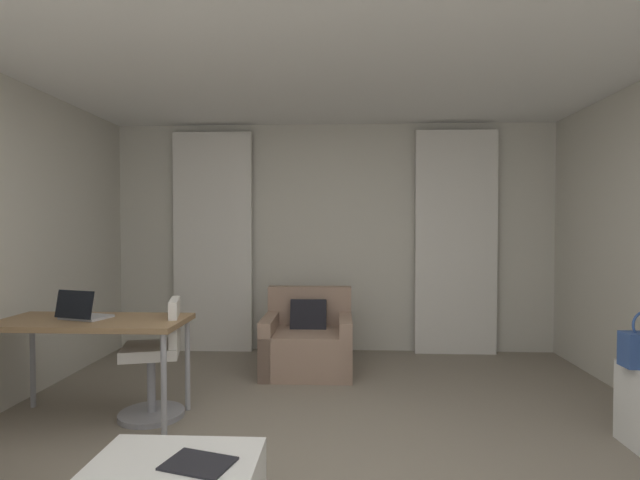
# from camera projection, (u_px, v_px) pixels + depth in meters

# --- Properties ---
(wall_window) EXTENTS (5.12, 0.06, 2.60)m
(wall_window) POSITION_uv_depth(u_px,v_px,m) (333.00, 238.00, 5.60)
(wall_window) COLOR beige
(wall_window) RESTS_ON ground
(curtain_left_panel) EXTENTS (0.90, 0.06, 2.50)m
(curtain_left_panel) POSITION_uv_depth(u_px,v_px,m) (213.00, 242.00, 5.53)
(curtain_left_panel) COLOR silver
(curtain_left_panel) RESTS_ON ground
(curtain_right_panel) EXTENTS (0.90, 0.06, 2.50)m
(curtain_right_panel) POSITION_uv_depth(u_px,v_px,m) (456.00, 242.00, 5.40)
(curtain_right_panel) COLOR silver
(curtain_right_panel) RESTS_ON ground
(armchair) EXTENTS (0.86, 0.77, 0.80)m
(armchair) POSITION_uv_depth(u_px,v_px,m) (308.00, 343.00, 4.77)
(armchair) COLOR #997A66
(armchair) RESTS_ON ground
(desk) EXTENTS (1.34, 0.60, 0.75)m
(desk) POSITION_uv_depth(u_px,v_px,m) (93.00, 328.00, 3.52)
(desk) COLOR olive
(desk) RESTS_ON ground
(desk_chair) EXTENTS (0.49, 0.49, 0.88)m
(desk_chair) POSITION_uv_depth(u_px,v_px,m) (157.00, 364.00, 3.62)
(desk_chair) COLOR gray
(desk_chair) RESTS_ON ground
(laptop) EXTENTS (0.38, 0.32, 0.22)m
(laptop) POSITION_uv_depth(u_px,v_px,m) (83.00, 313.00, 3.53)
(laptop) COLOR #ADADB2
(laptop) RESTS_ON desk
(magazine_open) EXTENTS (0.32, 0.27, 0.01)m
(magazine_open) POSITION_uv_depth(u_px,v_px,m) (198.00, 464.00, 2.05)
(magazine_open) COLOR black
(magazine_open) RESTS_ON coffee_table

